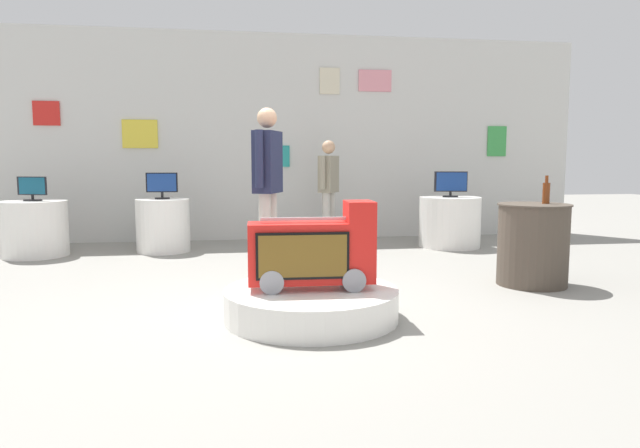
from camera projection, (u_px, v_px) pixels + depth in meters
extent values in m
plane|color=gray|center=(288.00, 303.00, 4.96)|extent=(30.00, 30.00, 0.00)
cube|color=silver|center=(263.00, 138.00, 8.96)|extent=(10.58, 0.10, 3.29)
cube|color=pink|center=(375.00, 81.00, 9.06)|extent=(0.55, 0.02, 0.35)
cube|color=red|center=(46.00, 113.00, 8.37)|extent=(0.38, 0.02, 0.36)
cube|color=teal|center=(278.00, 156.00, 8.96)|extent=(0.38, 0.02, 0.34)
cube|color=green|center=(497.00, 141.00, 9.49)|extent=(0.33, 0.02, 0.51)
cube|color=yellow|center=(140.00, 134.00, 8.61)|extent=(0.53, 0.02, 0.44)
cube|color=beige|center=(330.00, 81.00, 8.95)|extent=(0.32, 0.02, 0.42)
cylinder|color=white|center=(311.00, 304.00, 4.47)|extent=(1.40, 1.40, 0.25)
cylinder|color=gray|center=(271.00, 278.00, 4.41)|extent=(0.20, 0.38, 0.19)
cylinder|color=gray|center=(350.00, 276.00, 4.49)|extent=(0.20, 0.38, 0.19)
cube|color=red|center=(311.00, 252.00, 4.43)|extent=(1.01, 0.36, 0.48)
cube|color=red|center=(359.00, 211.00, 4.44)|extent=(0.23, 0.33, 0.17)
cube|color=black|center=(303.00, 256.00, 4.25)|extent=(0.72, 0.04, 0.37)
cube|color=brown|center=(303.00, 256.00, 4.25)|extent=(0.68, 0.04, 0.33)
cube|color=#B2B2B7|center=(311.00, 219.00, 4.40)|extent=(0.80, 0.06, 0.02)
cylinder|color=white|center=(450.00, 222.00, 8.25)|extent=(0.90, 0.90, 0.74)
cylinder|color=black|center=(450.00, 196.00, 8.21)|extent=(0.23, 0.23, 0.02)
cylinder|color=black|center=(450.00, 194.00, 8.20)|extent=(0.04, 0.04, 0.06)
cube|color=black|center=(451.00, 182.00, 8.18)|extent=(0.48, 0.13, 0.30)
cube|color=navy|center=(452.00, 182.00, 8.16)|extent=(0.44, 0.10, 0.27)
cylinder|color=white|center=(34.00, 229.00, 7.43)|extent=(0.85, 0.85, 0.74)
cylinder|color=black|center=(33.00, 200.00, 7.38)|extent=(0.23, 0.23, 0.02)
cylinder|color=black|center=(33.00, 197.00, 7.38)|extent=(0.04, 0.04, 0.06)
cube|color=black|center=(32.00, 186.00, 7.36)|extent=(0.41, 0.17, 0.24)
cube|color=navy|center=(32.00, 186.00, 7.34)|extent=(0.37, 0.14, 0.22)
cylinder|color=white|center=(163.00, 225.00, 7.81)|extent=(0.74, 0.74, 0.74)
cylinder|color=black|center=(162.00, 198.00, 7.77)|extent=(0.20, 0.20, 0.02)
cylinder|color=black|center=(162.00, 195.00, 7.76)|extent=(0.04, 0.04, 0.07)
cube|color=black|center=(162.00, 182.00, 7.74)|extent=(0.43, 0.05, 0.27)
cube|color=navy|center=(162.00, 182.00, 7.72)|extent=(0.40, 0.03, 0.25)
cylinder|color=#4C4238|center=(533.00, 245.00, 5.67)|extent=(0.70, 0.70, 0.84)
cylinder|color=#4C4238|center=(534.00, 205.00, 5.63)|extent=(0.72, 0.72, 0.02)
cylinder|color=brown|center=(546.00, 193.00, 5.64)|extent=(0.07, 0.07, 0.21)
cylinder|color=brown|center=(547.00, 179.00, 5.63)|extent=(0.03, 0.03, 0.07)
cylinder|color=#B2ADA3|center=(326.00, 219.00, 8.34)|extent=(0.12, 0.12, 0.80)
cylinder|color=#B2ADA3|center=(331.00, 218.00, 8.53)|extent=(0.12, 0.12, 0.80)
cube|color=gray|center=(329.00, 174.00, 8.36)|extent=(0.36, 0.43, 0.55)
sphere|color=tan|center=(329.00, 147.00, 8.32)|extent=(0.20, 0.20, 0.20)
cylinder|color=gray|center=(323.00, 173.00, 8.14)|extent=(0.08, 0.08, 0.49)
cylinder|color=gray|center=(334.00, 172.00, 8.58)|extent=(0.08, 0.08, 0.49)
cylinder|color=#B2ADA3|center=(265.00, 240.00, 5.58)|extent=(0.12, 0.12, 0.95)
cylinder|color=#B2ADA3|center=(271.00, 238.00, 5.77)|extent=(0.12, 0.12, 0.95)
cube|color=#1E233F|center=(268.00, 162.00, 5.59)|extent=(0.33, 0.43, 0.62)
sphere|color=tan|center=(267.00, 118.00, 5.54)|extent=(0.20, 0.20, 0.20)
cylinder|color=#1E233F|center=(259.00, 159.00, 5.35)|extent=(0.08, 0.08, 0.56)
cylinder|color=#1E233F|center=(275.00, 159.00, 5.81)|extent=(0.08, 0.08, 0.56)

